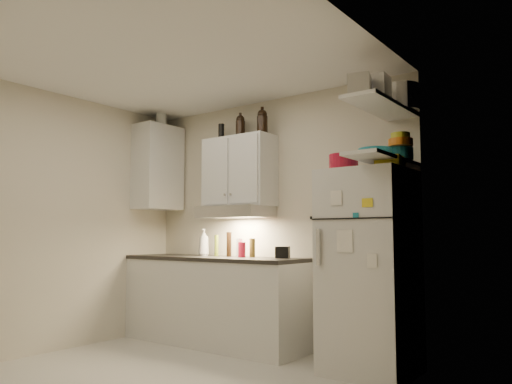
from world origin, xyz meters
The scene contains 36 objects.
floor centered at (0.00, 0.00, -0.01)m, with size 3.20×3.00×0.02m, color beige.
ceiling centered at (0.00, 0.00, 2.61)m, with size 3.20×3.00×0.02m, color white.
back_wall centered at (0.00, 1.51, 1.30)m, with size 3.20×0.02×2.60m, color beige.
left_wall centered at (-1.61, 0.00, 1.30)m, with size 0.02×3.00×2.60m, color beige.
right_wall centered at (1.61, 0.00, 1.30)m, with size 0.02×3.00×2.60m, color beige.
base_cabinet centered at (-0.55, 1.20, 0.44)m, with size 2.10×0.60×0.88m, color silver.
countertop centered at (-0.55, 1.20, 0.90)m, with size 2.10×0.62×0.04m, color black.
upper_cabinet centered at (-0.30, 1.33, 1.83)m, with size 0.80×0.33×0.75m, color silver.
side_cabinet centered at (-1.44, 1.20, 1.95)m, with size 0.33×0.55×1.00m, color silver.
range_hood centered at (-0.30, 1.27, 1.39)m, with size 0.76×0.46×0.12m, color silver.
fridge centered at (1.25, 1.16, 0.85)m, with size 0.70×0.68×1.70m, color silver.
shelf_hi centered at (1.45, 1.02, 2.20)m, with size 0.30×0.95×0.03m, color silver.
shelf_lo centered at (1.45, 1.02, 1.76)m, with size 0.30×0.95×0.03m, color silver.
knife_strip centered at (0.70, 1.49, 1.32)m, with size 0.42×0.02×0.03m, color black.
dutch_oven centered at (1.07, 1.07, 1.77)m, with size 0.25×0.25×0.14m, color #A4132A.
book_stack centered at (1.50, 1.05, 1.74)m, with size 0.20×0.25×0.08m, color gold.
spice_jar centered at (1.33, 1.13, 1.75)m, with size 0.06×0.06×0.10m, color silver.
stock_pot centered at (1.50, 1.33, 2.33)m, with size 0.32×0.32×0.23m, color silver.
tin_a centered at (1.45, 0.90, 2.32)m, with size 0.21×0.19×0.21m, color #AAAAAD.
tin_b centered at (1.42, 0.68, 2.30)m, with size 0.17×0.17×0.17m, color #AAAAAD.
bowl_teal centered at (1.50, 1.22, 1.82)m, with size 0.25×0.25×0.10m, color teal.
bowl_orange centered at (1.56, 1.13, 1.90)m, with size 0.20×0.20×0.06m, color orange.
bowl_yellow centered at (1.56, 1.13, 1.96)m, with size 0.16×0.16×0.05m, color gold.
plates centered at (1.42, 0.94, 1.81)m, with size 0.27×0.27×0.07m, color teal.
growler_a centered at (-0.24, 1.28, 2.32)m, with size 0.10×0.10×0.23m, color black, non-canonical shape.
growler_b centered at (0.01, 1.33, 2.33)m, with size 0.11×0.11×0.27m, color black, non-canonical shape.
thermos_a centered at (-0.35, 1.40, 2.31)m, with size 0.08×0.08×0.22m, color black.
thermos_b centered at (-0.58, 1.36, 2.30)m, with size 0.07×0.07×0.19m, color black.
side_jar centered at (-1.40, 1.21, 2.53)m, with size 0.13×0.13×0.17m, color silver.
soap_bottle centered at (-0.78, 1.30, 1.09)m, with size 0.13×0.13×0.33m, color silver.
pepper_mill centered at (-0.13, 1.34, 1.02)m, with size 0.06×0.06×0.19m, color brown.
oil_bottle centered at (-0.62, 1.34, 1.03)m, with size 0.04×0.04×0.23m, color #5B6C1B.
vinegar_bottle centered at (-0.41, 1.30, 1.05)m, with size 0.05×0.05×0.26m, color black.
clear_bottle centered at (-0.25, 1.27, 1.02)m, with size 0.06×0.06×0.19m, color silver.
red_jar centered at (-0.20, 1.25, 1.00)m, with size 0.08×0.08×0.16m, color #A4132A.
caddy centered at (0.25, 1.34, 0.98)m, with size 0.13×0.10×0.12m, color black.
Camera 1 is at (3.03, -2.82, 1.14)m, focal length 35.00 mm.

